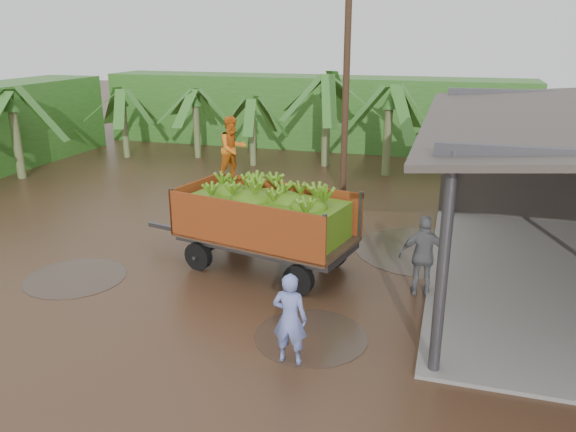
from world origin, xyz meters
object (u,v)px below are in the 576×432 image
at_px(man_grey, 424,256).
at_px(man_blue, 290,319).
at_px(banana_trailer, 264,218).
at_px(utility_pole, 346,78).

bearing_deg(man_grey, man_blue, 49.47).
relative_size(banana_trailer, man_grey, 3.25).
height_order(man_grey, utility_pole, utility_pole).
bearing_deg(man_blue, banana_trailer, -64.96).
distance_m(banana_trailer, man_grey, 3.98).
bearing_deg(banana_trailer, man_grey, 6.65).
relative_size(banana_trailer, man_blue, 3.53).
relative_size(man_grey, utility_pole, 0.23).
height_order(banana_trailer, man_grey, banana_trailer).
distance_m(man_blue, utility_pole, 11.73).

